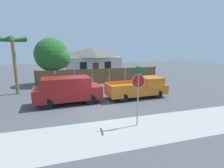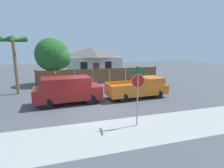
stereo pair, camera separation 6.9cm
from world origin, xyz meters
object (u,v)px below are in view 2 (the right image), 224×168
(orange_pickup, at_px, (139,88))
(red_suv, at_px, (68,90))
(stop_sign, at_px, (138,87))
(palm_tree, at_px, (13,45))
(house, at_px, (93,60))
(oak_tree, at_px, (54,56))

(orange_pickup, bearing_deg, red_suv, 176.96)
(red_suv, bearing_deg, stop_sign, -59.60)
(palm_tree, distance_m, stop_sign, 12.07)
(house, xyz_separation_m, stop_sign, (-1.46, -20.26, -0.07))
(stop_sign, bearing_deg, house, 92.46)
(palm_tree, bearing_deg, orange_pickup, -23.26)
(oak_tree, height_order, stop_sign, oak_tree)
(oak_tree, relative_size, stop_sign, 1.67)
(red_suv, bearing_deg, house, 69.61)
(house, xyz_separation_m, orange_pickup, (1.01, -15.30, -1.37))
(red_suv, height_order, stop_sign, stop_sign)
(orange_pickup, relative_size, stop_sign, 1.63)
(palm_tree, xyz_separation_m, orange_pickup, (9.93, -4.27, -3.52))
(palm_tree, bearing_deg, red_suv, -45.72)
(oak_tree, distance_m, stop_sign, 13.54)
(palm_tree, height_order, orange_pickup, palm_tree)
(stop_sign, bearing_deg, red_suv, 130.16)
(palm_tree, bearing_deg, oak_tree, 48.48)
(palm_tree, height_order, stop_sign, palm_tree)
(oak_tree, bearing_deg, palm_tree, -131.52)
(palm_tree, height_order, red_suv, palm_tree)
(house, relative_size, palm_tree, 1.74)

